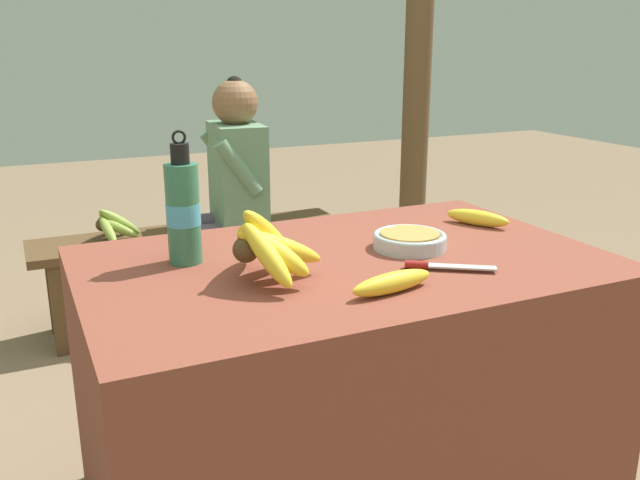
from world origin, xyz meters
TOP-DOWN VIEW (x-y plane):
  - market_counter at (0.00, 0.00)m, footprint 1.27×0.81m
  - banana_bunch_ripe at (-0.23, -0.06)m, footprint 0.22×0.32m
  - serving_bowl at (0.19, 0.01)m, footprint 0.19×0.19m
  - water_bottle at (-0.36, 0.14)m, footprint 0.08×0.08m
  - loose_banana_front at (-0.01, -0.25)m, footprint 0.21×0.08m
  - loose_banana_side at (0.49, 0.12)m, footprint 0.13×0.19m
  - knife at (0.16, -0.17)m, footprint 0.19×0.14m
  - wooden_bench at (-0.03, 1.41)m, footprint 1.36×0.32m
  - seated_vendor at (0.13, 1.38)m, footprint 0.42×0.40m
  - banana_bunch_green at (-0.37, 1.41)m, footprint 0.19×0.32m
  - support_post_far at (1.23, 1.62)m, footprint 0.14×0.14m

SIDE VIEW (x-z plane):
  - wooden_bench at x=-0.03m, z-range 0.13..0.55m
  - market_counter at x=0.00m, z-range 0.00..0.70m
  - banana_bunch_green at x=-0.37m, z-range 0.41..0.56m
  - seated_vendor at x=0.13m, z-range 0.08..1.16m
  - knife at x=0.16m, z-range 0.70..0.72m
  - loose_banana_front at x=-0.01m, z-range 0.70..0.75m
  - loose_banana_side at x=0.49m, z-range 0.70..0.75m
  - serving_bowl at x=0.19m, z-range 0.70..0.75m
  - banana_bunch_ripe at x=-0.23m, z-range 0.69..0.87m
  - water_bottle at x=-0.36m, z-range 0.67..0.99m
  - support_post_far at x=1.23m, z-range 0.00..2.35m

